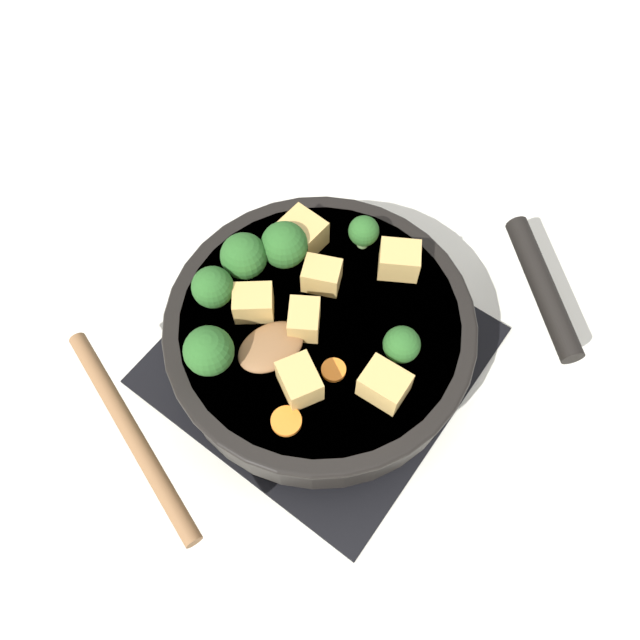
{
  "coord_description": "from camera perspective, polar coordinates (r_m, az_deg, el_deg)",
  "views": [
    {
      "loc": [
        0.17,
        -0.23,
        0.63
      ],
      "look_at": [
        0.0,
        0.0,
        0.09
      ],
      "focal_mm": 35.0,
      "sensor_mm": 36.0,
      "label": 1
    }
  ],
  "objects": [
    {
      "name": "ground_plane",
      "position": [
        0.69,
        0.0,
        -3.28
      ],
      "size": [
        2.4,
        2.4,
        0.0
      ],
      "primitive_type": "plane",
      "color": "silver"
    },
    {
      "name": "front_burner_grate",
      "position": [
        0.68,
        0.0,
        -2.86
      ],
      "size": [
        0.31,
        0.31,
        0.03
      ],
      "color": "black",
      "rests_on": "ground_plane"
    },
    {
      "name": "skillet_pan",
      "position": [
        0.64,
        0.19,
        -1.05
      ],
      "size": [
        0.39,
        0.4,
        0.06
      ],
      "color": "black",
      "rests_on": "front_burner_grate"
    },
    {
      "name": "wooden_spoon",
      "position": [
        0.59,
        -11.37,
        -6.6
      ],
      "size": [
        0.22,
        0.22,
        0.02
      ],
      "color": "brown",
      "rests_on": "skillet_pan"
    },
    {
      "name": "tofu_cube_center_large",
      "position": [
        0.63,
        0.16,
        4.1
      ],
      "size": [
        0.05,
        0.04,
        0.03
      ],
      "primitive_type": "cube",
      "rotation": [
        0.0,
        0.0,
        0.41
      ],
      "color": "tan",
      "rests_on": "skillet_pan"
    },
    {
      "name": "tofu_cube_near_handle",
      "position": [
        0.57,
        -1.89,
        -5.6
      ],
      "size": [
        0.05,
        0.05,
        0.03
      ],
      "primitive_type": "cube",
      "rotation": [
        0.0,
        0.0,
        5.78
      ],
      "color": "tan",
      "rests_on": "skillet_pan"
    },
    {
      "name": "tofu_cube_east_chunk",
      "position": [
        0.6,
        -1.47,
        0.06
      ],
      "size": [
        0.04,
        0.05,
        0.03
      ],
      "primitive_type": "cube",
      "rotation": [
        0.0,
        0.0,
        5.28
      ],
      "color": "tan",
      "rests_on": "skillet_pan"
    },
    {
      "name": "tofu_cube_west_chunk",
      "position": [
        0.61,
        -6.11,
        1.57
      ],
      "size": [
        0.05,
        0.05,
        0.03
      ],
      "primitive_type": "cube",
      "rotation": [
        0.0,
        0.0,
        0.67
      ],
      "color": "tan",
      "rests_on": "skillet_pan"
    },
    {
      "name": "tofu_cube_back_piece",
      "position": [
        0.65,
        -1.52,
        8.01
      ],
      "size": [
        0.04,
        0.04,
        0.03
      ],
      "primitive_type": "cube",
      "rotation": [
        0.0,
        0.0,
        6.22
      ],
      "color": "tan",
      "rests_on": "skillet_pan"
    },
    {
      "name": "tofu_cube_front_piece",
      "position": [
        0.64,
        7.26,
        5.45
      ],
      "size": [
        0.05,
        0.05,
        0.03
      ],
      "primitive_type": "cube",
      "rotation": [
        0.0,
        0.0,
        3.67
      ],
      "color": "tan",
      "rests_on": "skillet_pan"
    },
    {
      "name": "tofu_cube_mid_small",
      "position": [
        0.57,
        5.9,
        -5.9
      ],
      "size": [
        0.04,
        0.03,
        0.03
      ],
      "primitive_type": "cube",
      "rotation": [
        0.0,
        0.0,
        0.05
      ],
      "color": "tan",
      "rests_on": "skillet_pan"
    },
    {
      "name": "broccoli_floret_near_spoon",
      "position": [
        0.62,
        -7.27,
        5.49
      ],
      "size": [
        0.05,
        0.05,
        0.05
      ],
      "color": "#709956",
      "rests_on": "skillet_pan"
    },
    {
      "name": "broccoli_floret_center_top",
      "position": [
        0.58,
        7.47,
        -2.27
      ],
      "size": [
        0.04,
        0.04,
        0.04
      ],
      "color": "#709956",
      "rests_on": "skillet_pan"
    },
    {
      "name": "broccoli_floret_east_rim",
      "position": [
        0.61,
        -9.78,
        2.95
      ],
      "size": [
        0.04,
        0.04,
        0.05
      ],
      "color": "#709956",
      "rests_on": "skillet_pan"
    },
    {
      "name": "broccoli_floret_west_rim",
      "position": [
        0.63,
        -3.28,
        6.85
      ],
      "size": [
        0.05,
        0.05,
        0.05
      ],
      "color": "#709956",
      "rests_on": "skillet_pan"
    },
    {
      "name": "broccoli_floret_north_edge",
      "position": [
        0.65,
        4.02,
        8.07
      ],
      "size": [
        0.03,
        0.03,
        0.04
      ],
      "color": "#709956",
      "rests_on": "skillet_pan"
    },
    {
      "name": "broccoli_floret_south_cluster",
      "position": [
        0.58,
        -10.13,
        -2.81
      ],
      "size": [
        0.05,
        0.05,
        0.05
      ],
      "color": "#709956",
      "rests_on": "skillet_pan"
    },
    {
      "name": "carrot_slice_orange_thin",
      "position": [
        0.58,
        -3.1,
        -9.21
      ],
      "size": [
        0.03,
        0.03,
        0.01
      ],
      "primitive_type": "cylinder",
      "color": "orange",
      "rests_on": "skillet_pan"
    },
    {
      "name": "carrot_slice_near_center",
      "position": [
        0.59,
        1.25,
        -4.59
      ],
      "size": [
        0.02,
        0.02,
        0.01
      ],
      "primitive_type": "cylinder",
      "color": "orange",
      "rests_on": "skillet_pan"
    }
  ]
}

